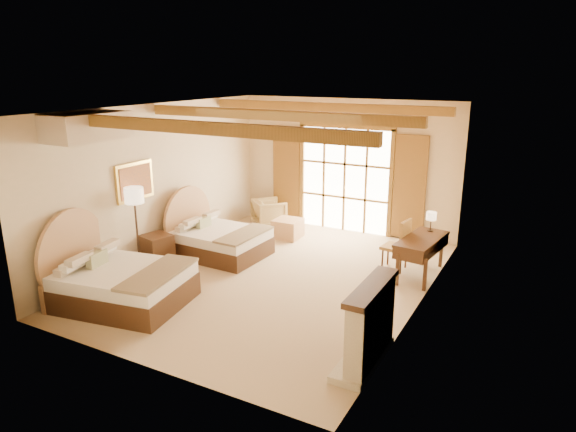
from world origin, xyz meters
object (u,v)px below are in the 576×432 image
Objects in this scene: bed_far at (215,238)px; armchair at (269,213)px; bed_near at (116,279)px; nightstand at (157,250)px; desk at (421,255)px.

armchair is (-0.03, 2.34, -0.03)m from bed_far.
bed_near is at bearing -90.30° from bed_far.
bed_far is 3.02× the size of nightstand.
bed_near reaches higher than armchair.
bed_far is at bearing 129.85° from armchair.
desk is at bearing 30.73° from bed_near.
bed_near is at bearing -56.12° from nightstand.
bed_far is 2.55× the size of armchair.
armchair reaches higher than nightstand.
bed_far is 1.29× the size of desk.
bed_far is at bearing 78.57° from bed_near.
nightstand is (-0.57, 1.65, -0.10)m from bed_near.
nightstand is at bearing 118.49° from armchair.
armchair is 4.46m from desk.
armchair is (0.07, 5.05, -0.08)m from bed_near.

